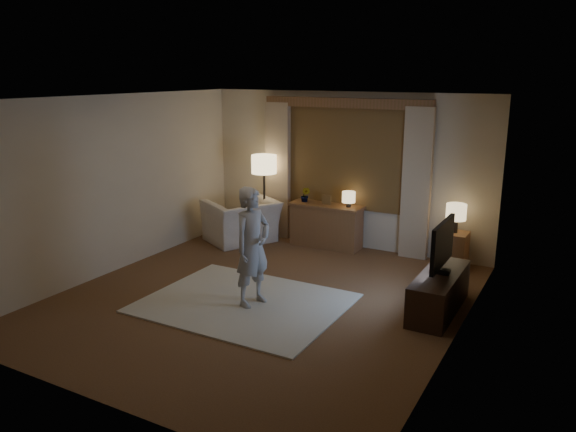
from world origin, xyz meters
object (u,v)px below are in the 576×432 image
Objects in this scene: armchair at (241,221)px; side_table at (453,250)px; sideboard at (326,227)px; tv_stand at (439,292)px; person at (252,247)px.

armchair reaches higher than side_table.
sideboard is 0.86× the size of tv_stand.
sideboard is at bearing 178.67° from side_table.
side_table is 1.73m from tv_stand.
armchair is at bearing -162.00° from sideboard.
person is at bearing -125.79° from side_table.
side_table is 3.31m from person.
person reaches higher than tv_stand.
sideboard is at bearing 136.64° from armchair.
sideboard is 1.49m from armchair.
armchair is at bearing -173.44° from side_table.
person reaches higher than sideboard.
armchair is 2.82m from person.
side_table reaches higher than tv_stand.
armchair is 3.60m from side_table.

